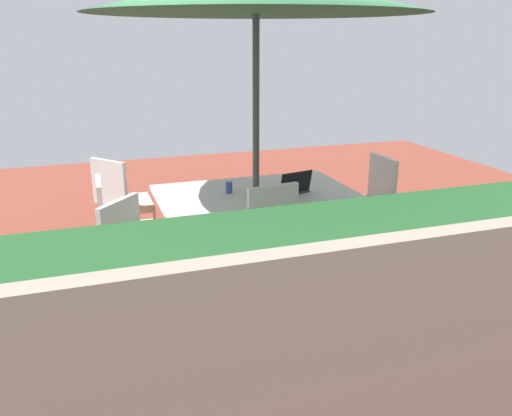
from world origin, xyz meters
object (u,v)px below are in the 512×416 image
chair_northeast (139,259)px  chair_north (282,243)px  dining_table (256,198)px  chair_east (121,228)px  chair_southeast (122,200)px  cup (229,187)px  laptop (291,188)px  chair_west (368,200)px

chair_northeast → chair_north: bearing=-50.0°
dining_table → chair_east: chair_east is taller
dining_table → chair_north: chair_north is taller
chair_east → chair_northeast: same height
dining_table → chair_north: (0.05, 0.77, -0.14)m
chair_east → chair_southeast: size_ratio=1.00×
chair_northeast → cup: chair_northeast is taller
dining_table → laptop: laptop is taller
laptop → chair_northeast: bearing=10.8°
chair_north → chair_southeast: (1.07, -1.56, 0.00)m
chair_northeast → cup: bearing=-6.6°
chair_north → chair_southeast: bearing=117.3°
chair_north → cup: (0.18, -0.84, 0.24)m
chair_west → chair_southeast: size_ratio=1.00×
cup → chair_southeast: bearing=-38.9°
chair_west → laptop: bearing=-84.8°
chair_east → laptop: size_ratio=2.68×
dining_table → cup: 0.26m
chair_north → chair_west: same height
chair_east → cup: (-0.97, -0.10, 0.24)m
dining_table → chair_east: 1.22m
laptop → cup: laptop is taller
chair_northeast → chair_southeast: bearing=41.3°
dining_table → cup: (0.23, -0.07, 0.10)m
chair_northeast → laptop: bearing=-24.7°
chair_west → cup: 1.41m
chair_north → chair_northeast: 1.09m
chair_northeast → cup: size_ratio=9.60×
chair_west → chair_southeast: 2.42m
chair_southeast → cup: chair_southeast is taller
chair_east → chair_northeast: size_ratio=1.00×
chair_southeast → dining_table: bearing=-164.0°
dining_table → chair_southeast: chair_southeast is taller
cup → dining_table: bearing=164.3°
chair_southeast → laptop: bearing=-161.5°
dining_table → chair_east: bearing=1.6°
dining_table → chair_north: bearing=86.2°
chair_southeast → cup: 1.17m
chair_north → chair_west: size_ratio=1.00×
chair_west → laptop: 0.89m
chair_southeast → laptop: (-1.42, 0.90, 0.23)m
chair_southeast → chair_northeast: bearing=140.2°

